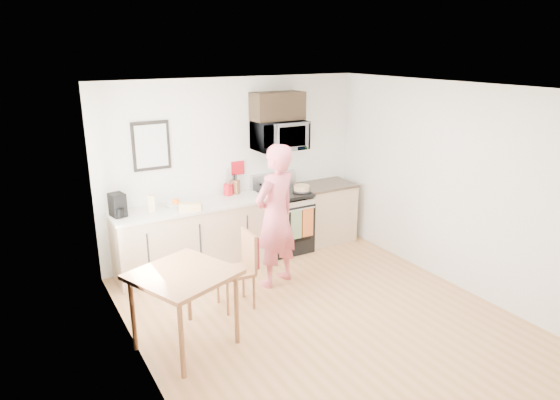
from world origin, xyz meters
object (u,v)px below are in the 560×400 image
cake (302,189)px  dining_table (183,281)px  person (276,216)px  chair (245,258)px  microwave (279,135)px  range (283,223)px

cake → dining_table: bearing=-146.3°
person → dining_table: 1.74m
chair → person: bearing=31.1°
microwave → dining_table: (-2.17, -1.84, -1.01)m
microwave → dining_table: 3.02m
dining_table → chair: size_ratio=1.09×
range → cake: 0.61m
person → range: bearing=-143.5°
range → chair: range is taller
person → chair: (-0.59, -0.31, -0.34)m
range → person: (-0.64, -0.92, 0.50)m
microwave → dining_table: microwave is taller
range → cake: bearing=-23.0°
person → cake: person is taller
range → dining_table: bearing=-141.3°
cake → microwave: bearing=140.7°
range → microwave: microwave is taller
chair → cake: size_ratio=3.24×
person → chair: size_ratio=2.02×
person → chair: person is taller
microwave → chair: 2.16m
dining_table → microwave: bearing=40.3°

